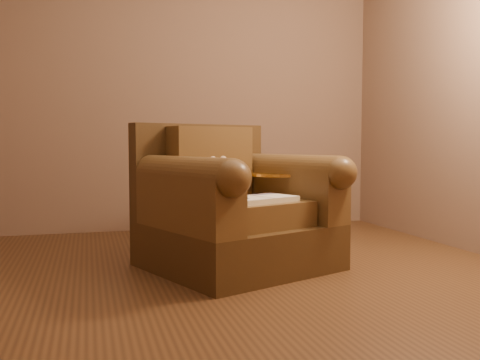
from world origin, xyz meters
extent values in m
plane|color=#55361D|center=(0.00, 0.00, 0.00)|extent=(4.00, 4.00, 0.00)
cube|color=#7D5F4D|center=(0.00, 2.00, 1.35)|extent=(4.00, 0.02, 2.70)
cube|color=#432E16|center=(0.17, 0.30, 0.15)|extent=(1.36, 1.33, 0.30)
cube|color=#432E16|center=(0.01, 0.72, 0.62)|extent=(1.02, 0.49, 0.66)
cube|color=brown|center=(0.19, 0.25, 0.38)|extent=(0.84, 0.92, 0.16)
cube|color=brown|center=(0.06, 0.59, 0.69)|extent=(0.63, 0.38, 0.48)
cube|color=brown|center=(-0.20, 0.09, 0.47)|extent=(0.53, 0.91, 0.34)
cube|color=brown|center=(0.59, 0.41, 0.47)|extent=(0.53, 0.91, 0.34)
cylinder|color=brown|center=(-0.20, 0.09, 0.64)|extent=(0.53, 0.91, 0.21)
cylinder|color=brown|center=(0.59, 0.41, 0.64)|extent=(0.53, 0.91, 0.21)
ellipsoid|color=beige|center=(0.08, 0.42, 0.53)|extent=(0.17, 0.15, 0.17)
sphere|color=beige|center=(0.08, 0.43, 0.66)|extent=(0.12, 0.12, 0.12)
ellipsoid|color=beige|center=(0.04, 0.42, 0.71)|extent=(0.05, 0.03, 0.05)
ellipsoid|color=beige|center=(0.12, 0.45, 0.71)|extent=(0.05, 0.03, 0.05)
ellipsoid|color=beige|center=(0.10, 0.38, 0.65)|extent=(0.06, 0.04, 0.05)
sphere|color=black|center=(0.11, 0.36, 0.65)|extent=(0.02, 0.02, 0.02)
ellipsoid|color=beige|center=(0.04, 0.33, 0.53)|extent=(0.06, 0.11, 0.06)
ellipsoid|color=beige|center=(0.18, 0.39, 0.53)|extent=(0.06, 0.11, 0.06)
ellipsoid|color=beige|center=(0.08, 0.31, 0.48)|extent=(0.07, 0.11, 0.06)
ellipsoid|color=beige|center=(0.16, 0.35, 0.48)|extent=(0.07, 0.11, 0.06)
cube|color=beige|center=(0.25, 0.08, 0.47)|extent=(0.51, 0.42, 0.03)
cube|color=white|center=(0.15, 0.04, 0.49)|extent=(0.30, 0.33, 0.00)
cube|color=white|center=(0.36, 0.13, 0.49)|extent=(0.30, 0.33, 0.00)
cube|color=beige|center=(0.25, 0.08, 0.49)|extent=(0.12, 0.24, 0.00)
cube|color=#0F1638|center=(0.11, 0.01, 0.49)|extent=(0.10, 0.11, 0.00)
cube|color=slate|center=(0.32, 0.21, 0.49)|extent=(0.20, 0.13, 0.00)
cylinder|color=#C08B34|center=(0.54, 0.48, 0.01)|extent=(0.35, 0.35, 0.03)
cylinder|color=#C08B34|center=(0.54, 0.48, 0.31)|extent=(0.03, 0.03, 0.57)
cylinder|color=#C08B34|center=(0.54, 0.48, 0.60)|extent=(0.44, 0.44, 0.02)
cylinder|color=#C08B34|center=(0.54, 0.48, 0.59)|extent=(0.03, 0.03, 0.02)
camera|label=1|loc=(-0.77, -3.05, 0.82)|focal=40.00mm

